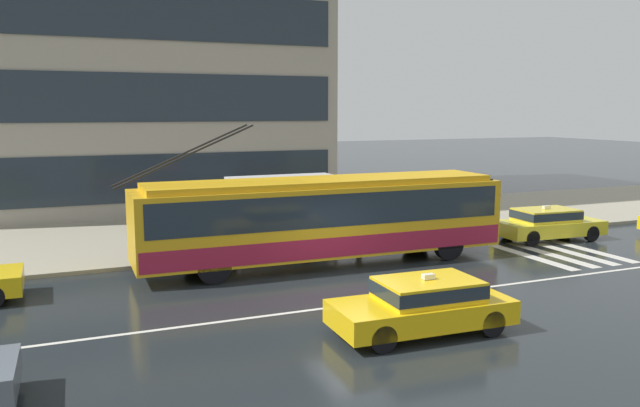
% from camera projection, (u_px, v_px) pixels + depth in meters
% --- Properties ---
extents(ground_plane, '(160.00, 160.00, 0.00)m').
position_uv_depth(ground_plane, '(356.00, 290.00, 18.48)').
color(ground_plane, '#202529').
extents(sidewalk_slab, '(80.00, 10.00, 0.14)m').
position_uv_depth(sidewalk_slab, '(255.00, 229.00, 27.53)').
color(sidewalk_slab, gray).
rests_on(sidewalk_slab, ground_plane).
extents(crosswalk_stripe_edge_near, '(0.44, 4.40, 0.01)m').
position_uv_depth(crosswalk_stripe_edge_near, '(530.00, 256.00, 22.73)').
color(crosswalk_stripe_edge_near, beige).
rests_on(crosswalk_stripe_edge_near, ground_plane).
extents(crosswalk_stripe_inner_a, '(0.44, 4.40, 0.01)m').
position_uv_depth(crosswalk_stripe_inner_a, '(550.00, 254.00, 23.07)').
color(crosswalk_stripe_inner_a, beige).
rests_on(crosswalk_stripe_inner_a, ground_plane).
extents(crosswalk_stripe_center, '(0.44, 4.40, 0.01)m').
position_uv_depth(crosswalk_stripe_center, '(569.00, 252.00, 23.42)').
color(crosswalk_stripe_center, beige).
rests_on(crosswalk_stripe_center, ground_plane).
extents(crosswalk_stripe_inner_b, '(0.44, 4.40, 0.01)m').
position_uv_depth(crosswalk_stripe_inner_b, '(588.00, 250.00, 23.76)').
color(crosswalk_stripe_inner_b, beige).
rests_on(crosswalk_stripe_inner_b, ground_plane).
extents(lane_centre_line, '(72.00, 0.14, 0.01)m').
position_uv_depth(lane_centre_line, '(376.00, 302.00, 17.38)').
color(lane_centre_line, silver).
rests_on(lane_centre_line, ground_plane).
extents(trolleybus, '(12.99, 2.72, 4.72)m').
position_uv_depth(trolleybus, '(324.00, 217.00, 21.44)').
color(trolleybus, gold).
rests_on(trolleybus, ground_plane).
extents(taxi_oncoming_near, '(4.28, 1.94, 1.39)m').
position_uv_depth(taxi_oncoming_near, '(424.00, 303.00, 14.90)').
color(taxi_oncoming_near, yellow).
rests_on(taxi_oncoming_near, ground_plane).
extents(taxi_ahead_of_bus, '(4.38, 2.05, 1.39)m').
position_uv_depth(taxi_ahead_of_bus, '(548.00, 223.00, 25.50)').
color(taxi_ahead_of_bus, yellow).
rests_on(taxi_ahead_of_bus, ground_plane).
extents(bus_shelter, '(4.20, 1.65, 2.48)m').
position_uv_depth(bus_shelter, '(281.00, 192.00, 24.86)').
color(bus_shelter, gray).
rests_on(bus_shelter, sidewalk_slab).
extents(pedestrian_at_shelter, '(1.40, 1.40, 1.99)m').
position_uv_depth(pedestrian_at_shelter, '(232.00, 203.00, 23.67)').
color(pedestrian_at_shelter, '#262B18').
rests_on(pedestrian_at_shelter, sidewalk_slab).
extents(pedestrian_approaching_curb, '(0.98, 0.98, 1.93)m').
position_uv_depth(pedestrian_approaching_curb, '(361.00, 200.00, 25.06)').
color(pedestrian_approaching_curb, '#485645').
rests_on(pedestrian_approaching_curb, sidewalk_slab).
extents(pedestrian_walking_past, '(1.50, 1.50, 1.97)m').
position_uv_depth(pedestrian_walking_past, '(309.00, 199.00, 24.53)').
color(pedestrian_walking_past, '#514A46').
rests_on(pedestrian_walking_past, sidewalk_slab).
extents(pedestrian_waiting_by_pole, '(1.40, 1.40, 1.94)m').
position_uv_depth(pedestrian_waiting_by_pole, '(236.00, 200.00, 24.81)').
color(pedestrian_waiting_by_pole, '#12292F').
rests_on(pedestrian_waiting_by_pole, sidewalk_slab).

